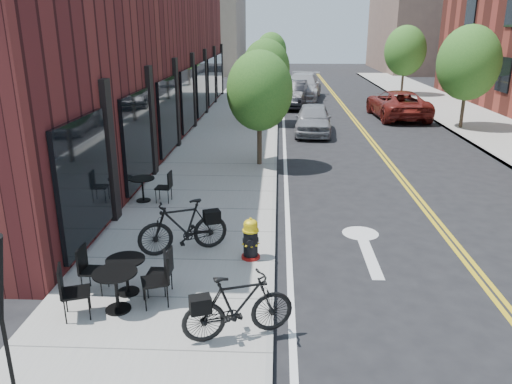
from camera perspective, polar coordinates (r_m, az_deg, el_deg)
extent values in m
plane|color=black|center=(8.92, 2.06, -12.83)|extent=(120.00, 120.00, 0.00)
cube|color=#9E9B93|center=(18.32, -3.88, 3.93)|extent=(4.00, 70.00, 0.12)
cube|color=#451617|center=(22.62, -14.72, 14.97)|extent=(5.00, 28.00, 7.00)
cube|color=#726656|center=(56.21, -5.96, 18.68)|extent=(8.00, 14.00, 10.00)
cube|color=brown|center=(59.82, 19.11, 18.76)|extent=(10.00, 16.00, 12.00)
cylinder|color=#382B1E|center=(17.05, 0.40, 5.86)|extent=(0.16, 0.16, 1.61)
ellipsoid|color=#25611E|center=(16.76, 0.41, 11.49)|extent=(2.20, 2.20, 2.64)
cylinder|color=#382B1E|center=(24.91, 1.11, 9.93)|extent=(0.16, 0.16, 1.68)
ellipsoid|color=#25611E|center=(24.71, 1.14, 13.97)|extent=(2.30, 2.30, 2.76)
cylinder|color=#382B1E|center=(32.85, 1.49, 11.89)|extent=(0.16, 0.16, 1.57)
ellipsoid|color=#25611E|center=(32.70, 1.51, 14.72)|extent=(2.10, 2.10, 2.52)
cylinder|color=#382B1E|center=(40.80, 1.72, 13.25)|extent=(0.16, 0.16, 1.71)
ellipsoid|color=#25611E|center=(40.68, 1.75, 15.80)|extent=(2.40, 2.40, 2.88)
cylinder|color=#382B1E|center=(25.39, 22.55, 8.87)|extent=(0.16, 0.16, 1.82)
ellipsoid|color=#25611E|center=(25.18, 23.13, 13.41)|extent=(2.80, 2.80, 3.36)
cylinder|color=#382B1E|center=(36.82, 16.39, 12.06)|extent=(0.16, 0.16, 1.82)
ellipsoid|color=#25611E|center=(36.68, 16.68, 15.21)|extent=(2.80, 2.80, 3.36)
cylinder|color=maroon|center=(10.29, -0.61, -7.38)|extent=(0.43, 0.43, 0.06)
cylinder|color=black|center=(10.17, -0.61, -5.94)|extent=(0.34, 0.34, 0.57)
cylinder|color=yellow|center=(10.05, -0.62, -4.41)|extent=(0.38, 0.38, 0.04)
cylinder|color=yellow|center=(10.02, -0.62, -4.01)|extent=(0.33, 0.33, 0.13)
ellipsoid|color=yellow|center=(9.99, -0.62, -3.60)|extent=(0.31, 0.31, 0.17)
cylinder|color=yellow|center=(9.96, -0.62, -3.15)|extent=(0.05, 0.05, 0.06)
imported|color=black|center=(10.45, -8.35, -3.93)|extent=(1.95, 1.22, 1.13)
imported|color=black|center=(7.67, -2.03, -12.90)|extent=(1.79, 1.02, 1.04)
cylinder|color=black|center=(8.87, -15.45, -12.75)|extent=(0.54, 0.54, 0.03)
cylinder|color=black|center=(8.70, -15.64, -10.88)|extent=(0.07, 0.07, 0.67)
cylinder|color=black|center=(8.55, -15.84, -8.87)|extent=(0.94, 0.94, 0.03)
cylinder|color=black|center=(9.34, -14.39, -10.98)|extent=(0.41, 0.41, 0.03)
cylinder|color=black|center=(9.19, -14.55, -9.29)|extent=(0.06, 0.06, 0.63)
cylinder|color=black|center=(9.05, -14.71, -7.50)|extent=(0.70, 0.70, 0.03)
cylinder|color=black|center=(13.89, -12.72, -0.94)|extent=(0.41, 0.41, 0.03)
cylinder|color=black|center=(13.79, -12.81, 0.26)|extent=(0.06, 0.06, 0.62)
cylinder|color=black|center=(13.70, -12.90, 1.50)|extent=(0.71, 0.71, 0.03)
cylinder|color=black|center=(6.15, -26.58, -15.71)|extent=(0.05, 0.05, 2.44)
imported|color=gray|center=(22.80, 6.55, 8.29)|extent=(1.86, 4.05, 1.35)
imported|color=black|center=(30.56, 4.07, 11.11)|extent=(2.27, 4.89, 1.55)
imported|color=#ACADB1|center=(34.15, 5.31, 11.92)|extent=(3.08, 5.95, 1.65)
imported|color=maroon|center=(27.72, 15.85, 9.64)|extent=(2.71, 5.40, 1.47)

